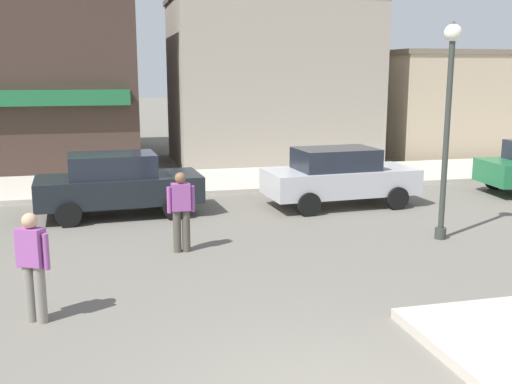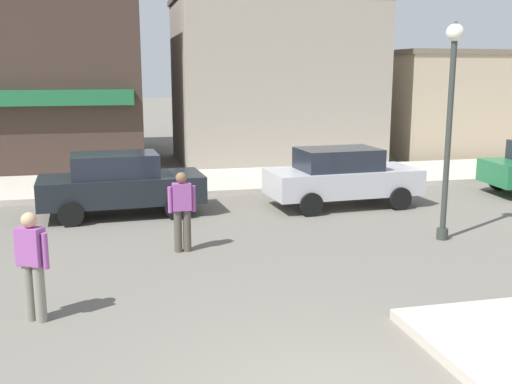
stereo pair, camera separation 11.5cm
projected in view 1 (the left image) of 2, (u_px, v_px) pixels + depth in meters
The scene contains 8 objects.
kerb_far at pixel (184, 182), 19.11m from camera, with size 80.00×4.00×0.15m, color beige.
lamp_post at pixel (449, 100), 12.33m from camera, with size 0.36×0.36×4.54m.
parked_car_nearest at pixel (118, 184), 14.86m from camera, with size 4.09×2.05×1.56m.
parked_car_second at pixel (339, 176), 15.92m from camera, with size 4.09×2.05×1.56m.
pedestrian_crossing_near at pixel (33, 264), 8.45m from camera, with size 0.52×0.37×1.61m.
pedestrian_crossing_far at pixel (181, 209), 11.81m from camera, with size 0.55×0.22×1.61m.
building_storefront_left_near at pixel (270, 80), 23.83m from camera, with size 7.80×5.46×6.39m.
building_storefront_left_mid at pixel (463, 102), 26.93m from camera, with size 8.56×5.72×4.41m.
Camera 1 is at (-2.30, -5.31, 3.53)m, focal length 42.00 mm.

